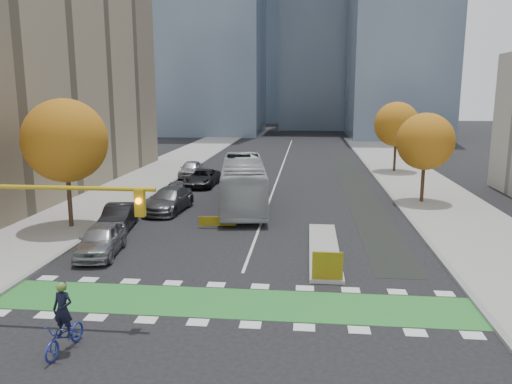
% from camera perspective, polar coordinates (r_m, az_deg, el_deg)
% --- Properties ---
extents(ground, '(300.00, 300.00, 0.00)m').
position_cam_1_polar(ground, '(19.73, -3.49, -14.29)').
color(ground, black).
rests_on(ground, ground).
extents(sidewalk_west, '(7.00, 120.00, 0.15)m').
position_cam_1_polar(sidewalk_west, '(41.88, -17.39, -0.93)').
color(sidewalk_west, gray).
rests_on(sidewalk_west, ground).
extents(sidewalk_east, '(7.00, 120.00, 0.15)m').
position_cam_1_polar(sidewalk_east, '(39.90, 21.07, -1.75)').
color(sidewalk_east, gray).
rests_on(sidewalk_east, ground).
extents(curb_west, '(0.30, 120.00, 0.16)m').
position_cam_1_polar(curb_west, '(40.63, -12.85, -1.06)').
color(curb_west, gray).
rests_on(curb_west, ground).
extents(curb_east, '(0.30, 120.00, 0.16)m').
position_cam_1_polar(curb_east, '(39.13, 16.12, -1.69)').
color(curb_east, gray).
rests_on(curb_east, ground).
extents(bike_crossing, '(20.00, 3.00, 0.01)m').
position_cam_1_polar(bike_crossing, '(21.08, -2.81, -12.54)').
color(bike_crossing, '#287C2F').
rests_on(bike_crossing, ground).
extents(centre_line, '(0.15, 70.00, 0.01)m').
position_cam_1_polar(centre_line, '(58.27, 2.94, 2.78)').
color(centre_line, silver).
rests_on(centre_line, ground).
extents(bike_lane_paint, '(2.50, 50.00, 0.01)m').
position_cam_1_polar(bike_lane_paint, '(48.53, 11.18, 0.89)').
color(bike_lane_paint, black).
rests_on(bike_lane_paint, ground).
extents(median_island, '(1.60, 10.00, 0.16)m').
position_cam_1_polar(median_island, '(27.88, 7.78, -6.47)').
color(median_island, gray).
rests_on(median_island, ground).
extents(hazard_board, '(1.40, 0.12, 1.30)m').
position_cam_1_polar(hazard_board, '(23.10, 8.18, -8.36)').
color(hazard_board, yellow).
rests_on(hazard_board, median_island).
extents(tree_west, '(5.20, 5.20, 8.22)m').
position_cam_1_polar(tree_west, '(33.28, -20.96, 5.50)').
color(tree_west, '#332114').
rests_on(tree_west, ground).
extents(tree_east_near, '(4.40, 4.40, 7.08)m').
position_cam_1_polar(tree_east_near, '(40.74, 18.78, 5.48)').
color(tree_east_near, '#332114').
rests_on(tree_east_near, ground).
extents(tree_east_far, '(4.80, 4.80, 7.65)m').
position_cam_1_polar(tree_east_far, '(56.47, 15.77, 7.46)').
color(tree_east_far, '#332114').
rests_on(tree_east_far, ground).
extents(traffic_signal_west, '(8.53, 0.56, 5.20)m').
position_cam_1_polar(traffic_signal_west, '(20.74, -26.06, -2.35)').
color(traffic_signal_west, '#BF9914').
rests_on(traffic_signal_west, ground).
extents(cyclist, '(0.99, 2.19, 2.45)m').
position_cam_1_polar(cyclist, '(18.29, -21.05, -14.37)').
color(cyclist, navy).
rests_on(cyclist, ground).
extents(bus, '(4.88, 13.53, 3.69)m').
position_cam_1_polar(bus, '(37.79, -1.46, 1.05)').
color(bus, '#A8AEB0').
rests_on(bus, ground).
extents(parked_car_a, '(2.57, 5.08, 1.66)m').
position_cam_1_polar(parked_car_a, '(27.98, -17.30, -5.22)').
color(parked_car_a, gray).
rests_on(parked_car_a, ground).
extents(parked_car_b, '(2.30, 4.98, 1.58)m').
position_cam_1_polar(parked_car_b, '(32.87, -15.42, -2.77)').
color(parked_car_b, black).
rests_on(parked_car_b, ground).
extents(parked_car_c, '(2.93, 6.06, 1.70)m').
position_cam_1_polar(parked_car_c, '(37.01, -9.92, -0.90)').
color(parked_car_c, '#525257').
rests_on(parked_car_c, ground).
extents(parked_car_d, '(2.77, 5.65, 1.55)m').
position_cam_1_polar(parked_car_d, '(46.75, -6.16, 1.61)').
color(parked_car_d, black).
rests_on(parked_car_d, ground).
extents(parked_car_e, '(2.08, 4.98, 1.68)m').
position_cam_1_polar(parked_car_e, '(52.05, -7.45, 2.63)').
color(parked_car_e, '#A7A6AC').
rests_on(parked_car_e, ground).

